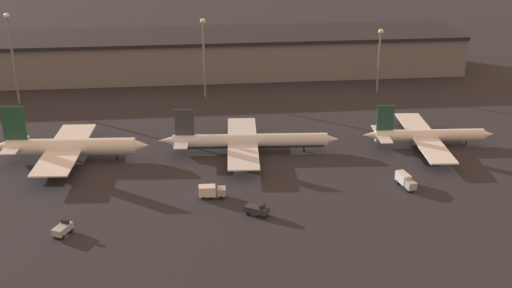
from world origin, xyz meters
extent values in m
plane|color=#26262B|center=(0.00, 0.00, 0.00)|extent=(600.00, 600.00, 0.00)
cube|color=slate|center=(0.00, 102.10, 6.91)|extent=(198.25, 29.49, 13.82)
cube|color=black|center=(0.00, 102.10, 14.42)|extent=(198.25, 31.49, 1.20)
cylinder|color=white|center=(-33.66, 22.94, 3.96)|extent=(32.81, 6.42, 4.17)
cylinder|color=#ADB2B7|center=(-33.66, 22.94, 3.23)|extent=(31.14, 5.68, 3.55)
cone|color=white|center=(-16.15, 21.73, 3.96)|extent=(5.27, 4.30, 3.96)
cone|color=white|center=(-51.38, 24.17, 4.28)|extent=(6.49, 3.97, 3.55)
cube|color=#1E4738|center=(-47.32, 23.89, 10.54)|extent=(5.85, 0.80, 8.98)
cube|color=white|center=(-47.97, 23.94, 4.59)|extent=(5.02, 12.70, 0.24)
cube|color=white|center=(-35.29, 23.05, 3.44)|extent=(11.55, 35.10, 0.36)
cylinder|color=gray|center=(-33.64, 32.64, 2.04)|extent=(4.74, 2.61, 2.29)
cylinder|color=gray|center=(-34.98, 13.34, 2.04)|extent=(4.74, 2.61, 2.29)
cylinder|color=black|center=(-22.28, 22.15, 0.94)|extent=(0.50, 0.50, 1.88)
cylinder|color=black|center=(-35.17, 24.72, 0.94)|extent=(0.50, 0.50, 1.88)
cylinder|color=black|center=(-35.40, 21.39, 0.94)|extent=(0.50, 0.50, 1.88)
cylinder|color=silver|center=(12.63, 23.63, 3.38)|extent=(41.10, 6.39, 3.56)
cylinder|color=#333842|center=(12.63, 23.63, 2.76)|extent=(39.02, 5.72, 3.03)
cone|color=silver|center=(34.12, 22.13, 3.38)|extent=(4.50, 3.67, 3.38)
cone|color=silver|center=(-9.05, 25.13, 3.65)|extent=(5.54, 3.39, 3.03)
cube|color=#333842|center=(-4.53, 24.82, 8.74)|extent=(5.00, 0.74, 7.15)
cube|color=silver|center=(-5.35, 24.87, 3.92)|extent=(4.46, 13.36, 0.24)
cube|color=silver|center=(10.58, 23.77, 2.94)|extent=(10.35, 36.96, 0.36)
cylinder|color=gray|center=(12.52, 33.88, 1.71)|extent=(4.05, 2.23, 1.96)
cylinder|color=gray|center=(11.10, 13.48, 1.71)|extent=(4.05, 2.23, 1.96)
cylinder|color=black|center=(26.93, 22.63, 0.80)|extent=(0.50, 0.50, 1.60)
cylinder|color=black|center=(10.68, 25.19, 0.80)|extent=(0.50, 0.50, 1.60)
cylinder|color=black|center=(10.48, 22.35, 0.80)|extent=(0.50, 0.50, 1.60)
cylinder|color=white|center=(61.65, 23.15, 3.05)|extent=(29.87, 5.26, 3.21)
cylinder|color=#ADB2B7|center=(61.65, 23.15, 2.49)|extent=(28.36, 4.68, 2.73)
cone|color=white|center=(77.44, 22.06, 3.05)|extent=(4.06, 3.31, 3.05)
cone|color=white|center=(45.71, 24.26, 3.29)|extent=(5.00, 3.06, 2.73)
cube|color=#1E4738|center=(49.20, 24.02, 8.20)|extent=(4.52, 0.71, 7.07)
cube|color=white|center=(48.61, 24.06, 3.54)|extent=(4.13, 13.60, 0.24)
cube|color=white|center=(60.17, 23.26, 2.65)|extent=(9.63, 37.66, 0.36)
cylinder|color=gray|center=(61.78, 33.60, 1.52)|extent=(3.65, 2.01, 1.77)
cylinder|color=gray|center=(60.34, 12.79, 1.52)|extent=(3.65, 2.01, 1.77)
cylinder|color=black|center=(72.03, 22.43, 0.72)|extent=(0.50, 0.50, 1.45)
cylinder|color=black|center=(60.26, 24.54, 0.72)|extent=(0.50, 0.50, 1.45)
cylinder|color=black|center=(60.08, 21.97, 0.72)|extent=(0.50, 0.50, 1.45)
cube|color=#282D38|center=(10.62, -11.47, 1.36)|extent=(5.52, 4.58, 1.28)
cube|color=black|center=(11.70, -12.11, 2.40)|extent=(1.44, 1.76, 0.80)
cylinder|color=black|center=(12.45, -11.54, 0.45)|extent=(1.07, 0.96, 0.90)
cylinder|color=black|center=(11.56, -13.04, 0.45)|extent=(1.07, 0.96, 0.90)
cylinder|color=black|center=(9.68, -9.89, 0.45)|extent=(1.07, 0.96, 0.90)
cylinder|color=black|center=(8.79, -11.40, 0.45)|extent=(1.07, 0.96, 0.90)
cube|color=#9EA3A8|center=(3.53, -2.22, 1.57)|extent=(1.88, 2.46, 1.70)
cube|color=silver|center=(0.22, -2.16, 1.85)|extent=(3.84, 2.50, 2.27)
cylinder|color=black|center=(3.36, -1.31, 0.45)|extent=(0.91, 0.62, 0.90)
cylinder|color=black|center=(3.33, -3.13, 0.45)|extent=(0.91, 0.62, 0.90)
cylinder|color=black|center=(-0.55, -1.23, 0.45)|extent=(0.91, 0.62, 0.90)
cylinder|color=black|center=(-0.59, -3.05, 0.45)|extent=(0.91, 0.62, 0.90)
cube|color=#9EA3A8|center=(-29.68, -15.71, 1.42)|extent=(4.01, 5.06, 1.40)
cube|color=black|center=(-29.19, -14.69, 2.52)|extent=(1.75, 1.32, 0.80)
cylinder|color=black|center=(-29.83, -14.04, 0.45)|extent=(0.90, 1.06, 0.90)
cylinder|color=black|center=(-28.28, -14.78, 0.45)|extent=(0.90, 1.06, 0.90)
cylinder|color=black|center=(-31.07, -16.65, 0.45)|extent=(0.90, 1.06, 0.90)
cylinder|color=black|center=(-29.53, -17.39, 0.45)|extent=(0.90, 1.06, 0.90)
cube|color=#9EA3A8|center=(47.41, -3.96, 1.58)|extent=(2.38, 2.42, 1.72)
cube|color=silver|center=(46.74, -0.26, 1.87)|extent=(2.78, 4.61, 2.29)
cylinder|color=black|center=(48.13, -3.62, 0.45)|extent=(0.66, 0.98, 0.90)
cylinder|color=black|center=(46.62, -3.89, 0.45)|extent=(0.66, 0.98, 0.90)
cylinder|color=black|center=(47.33, 0.77, 0.45)|extent=(0.66, 0.98, 0.90)
cylinder|color=black|center=(45.83, 0.50, 0.45)|extent=(0.66, 0.98, 0.90)
cylinder|color=slate|center=(-58.42, 72.88, 13.99)|extent=(0.70, 0.70, 27.98)
sphere|color=beige|center=(-58.42, 72.88, 28.58)|extent=(1.80, 1.80, 1.80)
cylinder|color=slate|center=(2.25, 72.88, 12.51)|extent=(0.70, 0.70, 25.02)
sphere|color=beige|center=(2.25, 72.88, 25.62)|extent=(1.80, 1.80, 1.80)
cylinder|color=slate|center=(61.39, 72.88, 10.14)|extent=(0.70, 0.70, 20.28)
sphere|color=beige|center=(61.39, 72.88, 20.88)|extent=(1.80, 1.80, 1.80)
camera|label=1|loc=(-2.70, -133.45, 66.42)|focal=45.00mm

